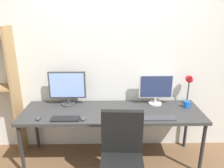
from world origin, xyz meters
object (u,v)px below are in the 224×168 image
Objects in this scene: mouse_right_side at (83,119)px; keyboard_left at (65,119)px; office_chair at (122,167)px; coffee_mug at (187,104)px; monitor_left at (67,87)px; monitor_right at (156,88)px; desk at (112,114)px; desk_lamp at (190,83)px; mouse_left_side at (38,118)px; keyboard_right at (159,118)px.

keyboard_left is at bearing 177.89° from mouse_right_side.
office_chair is 1.24m from coffee_mug.
monitor_left is 1.20m from monitor_right.
keyboard_left is (-0.56, -0.23, 0.06)m from desk.
monitor_right is at bearing -178.68° from desk_lamp.
mouse_left_side is (-1.48, -0.43, -0.21)m from monitor_right.
mouse_right_side is (-0.44, 0.42, 0.35)m from office_chair.
mouse_left_side is 0.53m from mouse_right_side.
monitor_left is 5.16× the size of mouse_right_side.
monitor_left is at bearing 180.00° from monitor_right.
office_chair is 2.60× the size of keyboard_right.
office_chair is at bearing -137.57° from desk_lamp.
desk_lamp is 1.18× the size of keyboard_right.
monitor_right is (1.20, -0.00, -0.03)m from monitor_left.
desk is 5.15× the size of desk_lamp.
coffee_mug is (1.00, 0.09, 0.09)m from desk.
desk_lamp reaches higher than mouse_right_side.
mouse_left_side is 0.91× the size of coffee_mug.
coffee_mug is at bearing 35.83° from keyboard_right.
monitor_right is 0.50m from keyboard_right.
keyboard_right is at bearing -137.66° from desk_lamp.
mouse_left_side is at bearing -167.18° from desk_lamp.
desk is at bearing -175.06° from coffee_mug.
desk is 24.10× the size of mouse_right_side.
keyboard_right is at bearing -20.87° from monitor_left.
monitor_left reaches higher than desk_lamp.
office_chair is 0.85m from keyboard_left.
monitor_left reaches higher than office_chair.
monitor_right is at bearing 19.48° from desk.
desk_lamp is at bearing 11.91° from desk.
mouse_right_side is (0.21, -0.01, 0.01)m from keyboard_left.
office_chair is at bearing -51.62° from monitor_left.
coffee_mug is at bearing 9.21° from mouse_left_side.
monitor_right is at bearing 84.83° from keyboard_right.
desk is 0.61m from keyboard_left.
monitor_left reaches higher than keyboard_left.
monitor_right reaches higher than coffee_mug.
keyboard_right is (0.47, 0.43, 0.35)m from office_chair.
mouse_left_side reaches higher than keyboard_right.
mouse_right_side reaches higher than keyboard_left.
monitor_right reaches higher than keyboard_left.
keyboard_right is (1.16, -0.44, -0.25)m from monitor_left.
mouse_right_side is at bearing -60.90° from monitor_left.
monitor_left is 1.30× the size of keyboard_right.
keyboard_left is 3.20× the size of coffee_mug.
keyboard_left and keyboard_right have the same top height.
office_chair reaches higher than mouse_left_side.
office_chair is 1.26m from monitor_left.
mouse_right_side is (-0.35, -0.24, 0.07)m from desk.
mouse_left_side is at bearing -123.26° from monitor_left.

